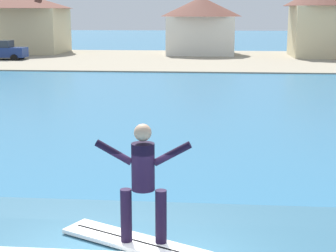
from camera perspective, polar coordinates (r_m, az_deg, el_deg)
name	(u,v)px	position (r m, az deg, el deg)	size (l,w,h in m)	color
surfboard	(134,242)	(7.85, -3.55, -12.09)	(2.26, 1.48, 0.06)	white
surfer	(143,177)	(7.45, -2.63, -5.38)	(1.33, 0.32, 1.69)	black
shoreline_bank	(205,59)	(51.40, 3.91, 7.00)	(120.00, 22.55, 0.10)	gray
car_near_shore	(1,50)	(52.95, -17.12, 7.62)	(4.41, 2.09, 1.86)	navy
house_with_chimney	(22,19)	(61.44, -15.07, 10.82)	(10.91, 10.91, 7.01)	beige
house_gabled_white	(325,16)	(56.19, 16.17, 11.02)	(8.21, 8.21, 7.20)	beige
house_small_cottage	(201,23)	(57.28, 3.50, 10.79)	(8.44, 8.44, 5.96)	silver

